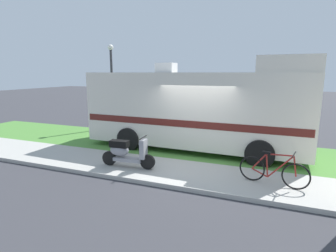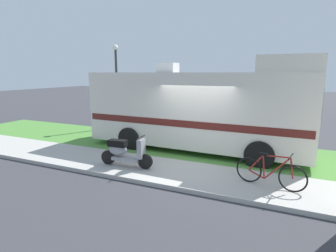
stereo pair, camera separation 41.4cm
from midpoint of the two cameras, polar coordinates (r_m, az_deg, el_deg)
name	(u,v)px [view 1 (the left image)]	position (r m, az deg, el deg)	size (l,w,h in m)	color
ground_plane	(192,162)	(8.92, 3.88, -7.76)	(80.00, 80.00, 0.00)	#38383D
sidewalk	(181,173)	(7.83, 1.20, -10.03)	(24.00, 2.00, 0.12)	#ADAAA3
grass_strip	(203,149)	(10.28, 6.42, -4.98)	(24.00, 3.40, 0.08)	#4C8438
motorhome_rv	(198,108)	(10.11, 5.33, 3.92)	(8.06, 2.89, 3.41)	silver
scooter	(126,152)	(8.15, -10.40, -5.51)	(1.70, 0.50, 0.97)	black
bicycle	(273,171)	(7.22, 19.94, -8.94)	(1.68, 0.53, 0.88)	black
pickup_truck_near	(188,110)	(14.48, 3.41, 3.46)	(5.32, 2.39, 1.76)	#B7B29E
street_lamp_post	(112,79)	(14.04, -12.71, 9.73)	(0.28, 0.28, 4.28)	#333338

